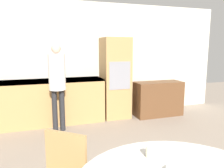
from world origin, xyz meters
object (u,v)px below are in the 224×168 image
at_px(oven_unit, 115,78).
at_px(person_standing, 57,78).
at_px(cup, 150,152).
at_px(sideboard, 158,99).

distance_m(oven_unit, person_standing, 1.42).
bearing_deg(person_standing, oven_unit, 20.75).
relative_size(person_standing, cup, 19.45).
distance_m(oven_unit, cup, 3.39).
distance_m(oven_unit, sideboard, 1.13).
relative_size(sideboard, cup, 13.22).
relative_size(sideboard, person_standing, 0.68).
distance_m(sideboard, cup, 3.58).
relative_size(oven_unit, person_standing, 1.09).
bearing_deg(sideboard, person_standing, -173.52).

